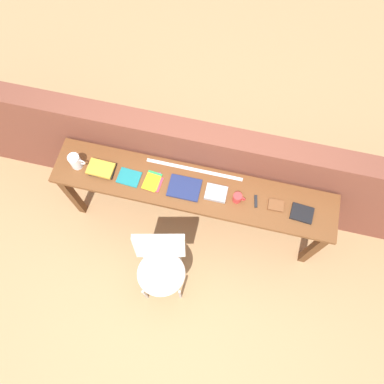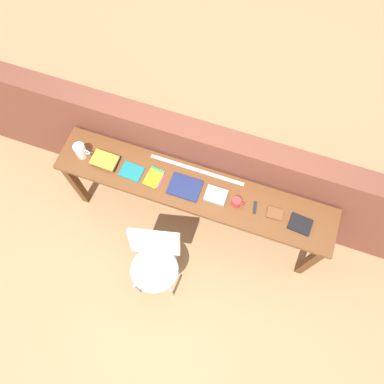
# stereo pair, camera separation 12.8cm
# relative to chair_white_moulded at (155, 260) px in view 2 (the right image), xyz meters

# --- Properties ---
(ground_plane) EXTENTS (40.00, 40.00, 0.00)m
(ground_plane) POSITION_rel_chair_white_moulded_xyz_m (0.15, 0.34, -0.53)
(ground_plane) COLOR tan
(brick_wall_back) EXTENTS (6.00, 0.20, 1.25)m
(brick_wall_back) POSITION_rel_chair_white_moulded_xyz_m (0.15, 0.98, 0.10)
(brick_wall_back) COLOR brown
(brick_wall_back) RESTS_ON ground
(sideboard) EXTENTS (2.50, 0.44, 0.88)m
(sideboard) POSITION_rel_chair_white_moulded_xyz_m (0.15, 0.64, 0.21)
(sideboard) COLOR brown
(sideboard) RESTS_ON ground
(chair_white_moulded) EXTENTS (0.53, 0.54, 0.89)m
(chair_white_moulded) POSITION_rel_chair_white_moulded_xyz_m (0.00, 0.00, 0.00)
(chair_white_moulded) COLOR silver
(chair_white_moulded) RESTS_ON ground
(pitcher_white) EXTENTS (0.14, 0.10, 0.18)m
(pitcher_white) POSITION_rel_chair_white_moulded_xyz_m (-0.89, 0.62, 0.43)
(pitcher_white) COLOR white
(pitcher_white) RESTS_ON sideboard
(book_stack_leftmost) EXTENTS (0.23, 0.17, 0.06)m
(book_stack_leftmost) POSITION_rel_chair_white_moulded_xyz_m (-0.67, 0.62, 0.38)
(book_stack_leftmost) COLOR black
(book_stack_leftmost) RESTS_ON sideboard
(magazine_cycling) EXTENTS (0.20, 0.16, 0.01)m
(magazine_cycling) POSITION_rel_chair_white_moulded_xyz_m (-0.42, 0.61, 0.36)
(magazine_cycling) COLOR #19757A
(magazine_cycling) RESTS_ON sideboard
(pamphlet_pile_colourful) EXTENTS (0.16, 0.20, 0.01)m
(pamphlet_pile_colourful) POSITION_rel_chair_white_moulded_xyz_m (-0.20, 0.61, 0.36)
(pamphlet_pile_colourful) COLOR purple
(pamphlet_pile_colourful) RESTS_ON sideboard
(book_open_centre) EXTENTS (0.28, 0.21, 0.02)m
(book_open_centre) POSITION_rel_chair_white_moulded_xyz_m (0.08, 0.62, 0.36)
(book_open_centre) COLOR navy
(book_open_centre) RESTS_ON sideboard
(book_grey_hardcover) EXTENTS (0.18, 0.15, 0.04)m
(book_grey_hardcover) POSITION_rel_chair_white_moulded_xyz_m (0.35, 0.63, 0.37)
(book_grey_hardcover) COLOR #9E9EA3
(book_grey_hardcover) RESTS_ON sideboard
(mug) EXTENTS (0.11, 0.08, 0.09)m
(mug) POSITION_rel_chair_white_moulded_xyz_m (0.54, 0.62, 0.40)
(mug) COLOR red
(mug) RESTS_ON sideboard
(multitool_folded) EXTENTS (0.04, 0.11, 0.02)m
(multitool_folded) POSITION_rel_chair_white_moulded_xyz_m (0.70, 0.63, 0.36)
(multitool_folded) COLOR black
(multitool_folded) RESTS_ON sideboard
(leather_journal_brown) EXTENTS (0.13, 0.11, 0.02)m
(leather_journal_brown) POSITION_rel_chair_white_moulded_xyz_m (0.87, 0.64, 0.37)
(leather_journal_brown) COLOR brown
(leather_journal_brown) RESTS_ON sideboard
(book_repair_rightmost) EXTENTS (0.20, 0.16, 0.02)m
(book_repair_rightmost) POSITION_rel_chair_white_moulded_xyz_m (1.09, 0.61, 0.37)
(book_repair_rightmost) COLOR black
(book_repair_rightmost) RESTS_ON sideboard
(ruler_metal_back_edge) EXTENTS (0.87, 0.03, 0.00)m
(ruler_metal_back_edge) POSITION_rel_chair_white_moulded_xyz_m (0.12, 0.81, 0.35)
(ruler_metal_back_edge) COLOR silver
(ruler_metal_back_edge) RESTS_ON sideboard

